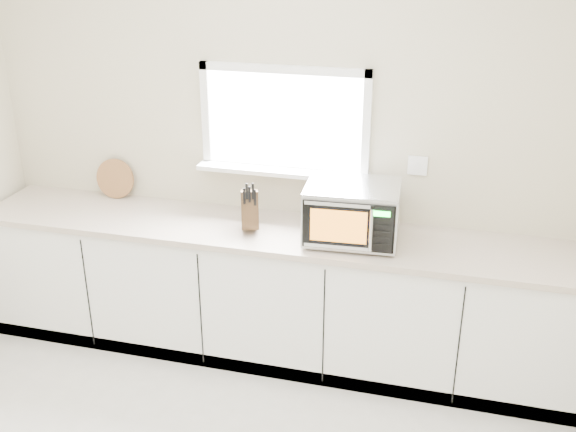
% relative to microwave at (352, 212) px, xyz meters
% --- Properties ---
extents(back_wall, '(4.00, 0.17, 2.70)m').
position_rel_microwave_xyz_m(back_wall, '(-0.51, 0.34, 0.26)').
color(back_wall, '#BFB597').
rests_on(back_wall, ground).
extents(cabinets, '(3.92, 0.60, 0.88)m').
position_rel_microwave_xyz_m(cabinets, '(-0.51, 0.04, -0.67)').
color(cabinets, white).
rests_on(cabinets, ground).
extents(countertop, '(3.92, 0.64, 0.04)m').
position_rel_microwave_xyz_m(countertop, '(-0.51, 0.03, -0.21)').
color(countertop, '#C1B29F').
rests_on(countertop, cabinets).
extents(microwave, '(0.58, 0.47, 0.36)m').
position_rel_microwave_xyz_m(microwave, '(0.00, 0.00, 0.00)').
color(microwave, black).
rests_on(microwave, countertop).
extents(knife_block, '(0.17, 0.25, 0.33)m').
position_rel_microwave_xyz_m(knife_block, '(-0.64, -0.00, -0.05)').
color(knife_block, '#473219').
rests_on(knife_block, countertop).
extents(cutting_board, '(0.28, 0.07, 0.28)m').
position_rel_microwave_xyz_m(cutting_board, '(-1.72, 0.28, -0.05)').
color(cutting_board, olive).
rests_on(cutting_board, countertop).
extents(coffee_grinder, '(0.14, 0.14, 0.19)m').
position_rel_microwave_xyz_m(coffee_grinder, '(-0.14, 0.17, -0.09)').
color(coffee_grinder, '#B6B9BE').
rests_on(coffee_grinder, countertop).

